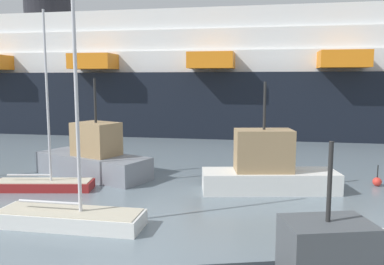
# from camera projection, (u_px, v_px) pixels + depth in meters

# --- Properties ---
(sailboat_3) EXTENTS (6.37, 2.15, 10.12)m
(sailboat_3) POSITION_uv_depth(u_px,v_px,m) (70.00, 215.00, 16.70)
(sailboat_3) COLOR white
(sailboat_3) RESTS_ON ground_plane
(sailboat_6) EXTENTS (5.69, 2.70, 9.92)m
(sailboat_6) POSITION_uv_depth(u_px,v_px,m) (44.00, 182.00, 22.32)
(sailboat_6) COLOR maroon
(sailboat_6) RESTS_ON ground_plane
(fishing_boat_0) EXTENTS (8.35, 5.10, 6.28)m
(fishing_boat_0) POSITION_uv_depth(u_px,v_px,m) (94.00, 158.00, 25.37)
(fishing_boat_0) COLOR gray
(fishing_boat_0) RESTS_ON ground_plane
(fishing_boat_2) EXTENTS (7.78, 4.01, 6.08)m
(fishing_boat_2) POSITION_uv_depth(u_px,v_px,m) (267.00, 169.00, 21.91)
(fishing_boat_2) COLOR white
(fishing_boat_2) RESTS_ON ground_plane
(channel_buoy_1) EXTENTS (0.51, 0.51, 1.24)m
(channel_buoy_1) POSITION_uv_depth(u_px,v_px,m) (377.00, 181.00, 23.15)
(channel_buoy_1) COLOR red
(channel_buoy_1) RESTS_ON ground_plane
(cruise_ship) EXTENTS (128.68, 25.51, 20.34)m
(cruise_ship) POSITION_uv_depth(u_px,v_px,m) (219.00, 78.00, 49.55)
(cruise_ship) COLOR black
(cruise_ship) RESTS_ON ground_plane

